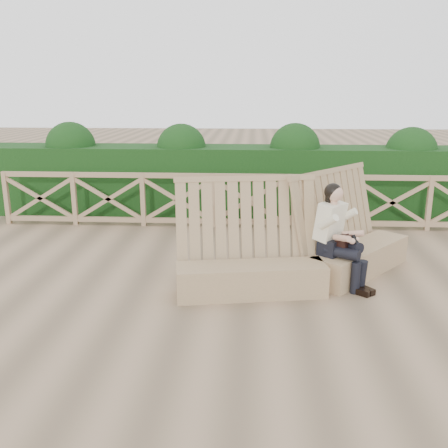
{
  "coord_description": "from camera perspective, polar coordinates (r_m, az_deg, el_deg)",
  "views": [
    {
      "loc": [
        0.11,
        -6.33,
        2.72
      ],
      "look_at": [
        -0.3,
        0.4,
        0.9
      ],
      "focal_mm": 40.0,
      "sensor_mm": 36.0,
      "label": 1
    }
  ],
  "objects": [
    {
      "name": "bench",
      "position": [
        7.33,
        9.36,
        -3.6
      ],
      "size": [
        3.59,
        2.44,
        1.57
      ],
      "rotation": [
        0.0,
        0.0,
        0.42
      ],
      "color": "#8F7252",
      "rests_on": "ground"
    },
    {
      "name": "woman",
      "position": [
        7.2,
        12.86,
        -0.99
      ],
      "size": [
        0.86,
        0.86,
        1.47
      ],
      "rotation": [
        0.0,
        0.0,
        0.86
      ],
      "color": "black",
      "rests_on": "ground"
    },
    {
      "name": "guardrail",
      "position": [
        10.06,
        2.74,
        2.67
      ],
      "size": [
        10.1,
        0.09,
        1.1
      ],
      "color": "#8E7252",
      "rests_on": "ground"
    },
    {
      "name": "hedge",
      "position": [
        11.2,
        2.84,
        4.98
      ],
      "size": [
        12.0,
        1.2,
        1.5
      ],
      "primitive_type": "cube",
      "color": "black",
      "rests_on": "ground"
    },
    {
      "name": "ground",
      "position": [
        6.89,
        2.29,
        -8.16
      ],
      "size": [
        60.0,
        60.0,
        0.0
      ],
      "primitive_type": "plane",
      "color": "brown",
      "rests_on": "ground"
    }
  ]
}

